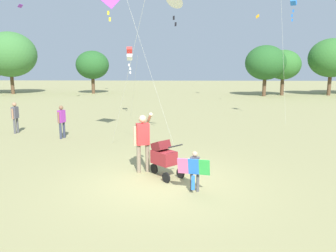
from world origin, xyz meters
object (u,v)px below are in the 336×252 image
Objects in this scene: person_adult_flyer at (143,138)px; kite_blue_high at (130,54)px; kite_orange_delta at (174,2)px; child_with_butterfly_kite at (194,168)px; person_sitting_far at (62,119)px; stroller at (163,156)px; kite_green_novelty at (294,0)px; person_red_shirt at (15,115)px.

kite_blue_high is at bearing 100.11° from person_adult_flyer.
kite_blue_high is at bearing 110.14° from kite_orange_delta.
kite_orange_delta is at bearing 97.10° from child_with_butterfly_kite.
kite_orange_delta reaches higher than child_with_butterfly_kite.
kite_blue_high reaches higher than person_sitting_far.
child_with_butterfly_kite is 7.88m from person_sitting_far.
person_adult_flyer is at bearing -79.89° from kite_blue_high.
stroller is 0.16× the size of kite_green_novelty.
kite_orange_delta is 4.00× the size of person_sitting_far.
kite_green_novelty reaches higher than person_red_shirt.
kite_orange_delta reaches higher than person_adult_flyer.
person_adult_flyer is 1.67× the size of stroller.
person_red_shirt is at bearing 140.25° from stroller.
person_adult_flyer is 0.26× the size of kite_green_novelty.
kite_orange_delta is 0.84× the size of kite_green_novelty.
kite_green_novelty is 1.61× the size of kite_blue_high.
child_with_butterfly_kite is 0.72× the size of person_sitting_far.
child_with_butterfly_kite is 2.07m from person_adult_flyer.
kite_green_novelty is 14.35m from person_red_shirt.
kite_orange_delta reaches higher than kite_blue_high.
child_with_butterfly_kite is at bearing -53.19° from stroller.
person_red_shirt is at bearing 139.76° from person_adult_flyer.
kite_green_novelty is at bearing 12.65° from person_red_shirt.
kite_orange_delta reaches higher than stroller.
kite_orange_delta is 7.79m from kite_green_novelty.
child_with_butterfly_kite is at bearing -74.74° from kite_blue_high.
person_red_shirt reaches higher than stroller.
stroller is at bearing -39.75° from person_red_shirt.
person_adult_flyer is 8.30m from person_red_shirt.
kite_blue_high is at bearing 72.12° from person_sitting_far.
person_sitting_far is at bearing 131.55° from person_adult_flyer.
kite_green_novelty is at bearing 51.23° from person_adult_flyer.
child_with_butterfly_kite is at bearing -47.94° from person_sitting_far.
person_sitting_far is at bearing -159.65° from kite_green_novelty.
stroller is at bearing -124.82° from kite_green_novelty.
kite_orange_delta is (-0.58, 4.66, 4.64)m from child_with_butterfly_kite.
person_adult_flyer is 0.31× the size of kite_orange_delta.
person_sitting_far is at bearing 165.83° from kite_orange_delta.
kite_orange_delta is (0.22, 3.60, 4.63)m from stroller.
kite_blue_high is (-3.28, 12.03, 3.08)m from child_with_butterfly_kite.
person_sitting_far is (-1.99, -6.18, -2.87)m from kite_blue_high.
stroller is 11.65m from kite_blue_high.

